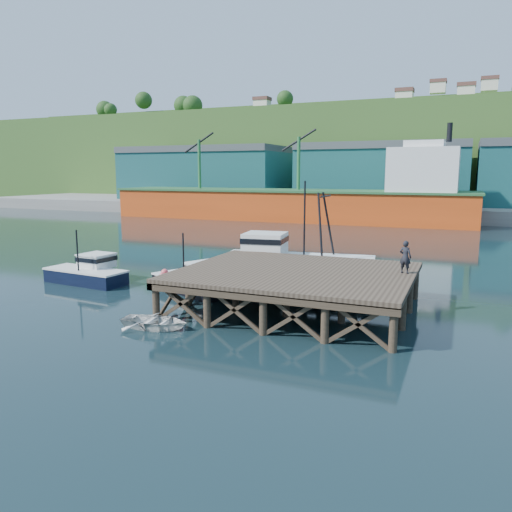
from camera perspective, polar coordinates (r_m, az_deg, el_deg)
The scene contains 12 objects.
ground at distance 29.17m, azimuth -5.79°, elevation -4.90°, with size 300.00×300.00×0.00m, color black.
wharf at distance 26.42m, azimuth 4.49°, elevation -2.08°, with size 12.00×10.00×2.62m.
far_quay at distance 95.95m, azimuth 14.64°, elevation 5.50°, with size 160.00×40.00×2.00m, color gray.
warehouse_left at distance 102.08m, azimuth -5.73°, elevation 9.08°, with size 32.00×16.00×9.00m, color #184E51.
warehouse_mid at distance 90.80m, azimuth 14.33°, elevation 8.78°, with size 28.00×16.00×9.00m, color #184E51.
cargo_ship at distance 76.15m, azimuth 5.94°, elevation 6.53°, with size 55.50×10.00×13.75m.
hillside at distance 125.57m, azimuth 16.85°, elevation 10.85°, with size 220.00×50.00×22.00m, color #2D511E.
boat_navy at distance 34.94m, azimuth -18.59°, elevation -1.72°, with size 5.96×3.40×3.62m.
boat_black at distance 31.02m, azimuth -6.92°, elevation -2.76°, with size 6.33×5.29×3.69m.
trawler at distance 33.47m, azimuth 4.38°, elevation -0.58°, with size 10.41×4.84×6.72m.
dinghy at distance 24.09m, azimuth -11.49°, elevation -7.34°, with size 2.31×3.24×0.67m, color white.
dockworker at distance 26.63m, azimuth 16.69°, elevation -0.11°, with size 0.62×0.41×1.70m, color black.
Camera 1 is at (13.57, -24.78, 7.25)m, focal length 35.00 mm.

